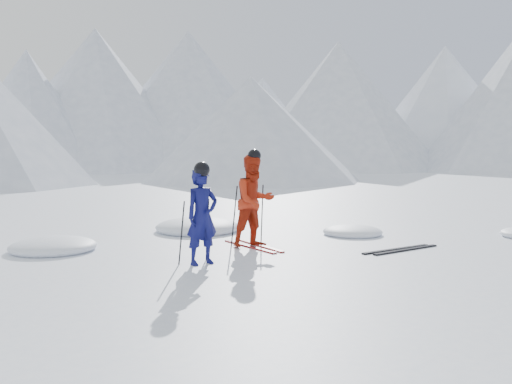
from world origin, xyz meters
TOP-DOWN VIEW (x-y plane):
  - ground at (0.00, 0.00)m, footprint 160.00×160.00m
  - mountain_range at (5.71, 35.31)m, footprint 106.15×62.94m
  - skier_blue at (-3.30, 0.06)m, footprint 0.58×0.39m
  - skier_red at (-1.65, 0.88)m, footprint 0.91×0.74m
  - pole_blue_left at (-3.60, 0.21)m, footprint 0.11×0.08m
  - pole_blue_right at (-3.05, 0.31)m, footprint 0.11×0.07m
  - pole_red_left at (-1.95, 1.13)m, footprint 0.12×0.09m
  - pole_red_right at (-1.35, 1.03)m, footprint 0.12×0.08m
  - ski_worn_left at (-1.77, 0.88)m, footprint 0.16×1.70m
  - ski_worn_right at (-1.53, 0.88)m, footprint 0.27×1.70m
  - ski_loose_a at (0.29, -0.99)m, footprint 1.70×0.18m
  - ski_loose_b at (0.39, -1.14)m, footprint 1.70×0.12m
  - snow_lumps at (-1.23, 2.09)m, footprint 10.27×6.69m

SIDE VIEW (x-z plane):
  - ground at x=0.00m, z-range 0.00..0.00m
  - snow_lumps at x=-1.23m, z-range -0.21..0.21m
  - ski_worn_left at x=-1.77m, z-range 0.00..0.03m
  - ski_worn_right at x=-1.53m, z-range 0.00..0.03m
  - ski_loose_a at x=0.29m, z-range 0.00..0.03m
  - ski_loose_b at x=0.39m, z-range 0.00..0.03m
  - pole_blue_left at x=-3.60m, z-range 0.00..1.05m
  - pole_blue_right at x=-3.05m, z-range 0.00..1.05m
  - pole_red_left at x=-1.95m, z-range 0.00..1.19m
  - pole_red_right at x=-1.35m, z-range 0.00..1.19m
  - skier_blue at x=-3.30m, z-range 0.00..1.57m
  - skier_red at x=-1.65m, z-range 0.00..1.78m
  - mountain_range at x=5.71m, z-range -1.04..14.49m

